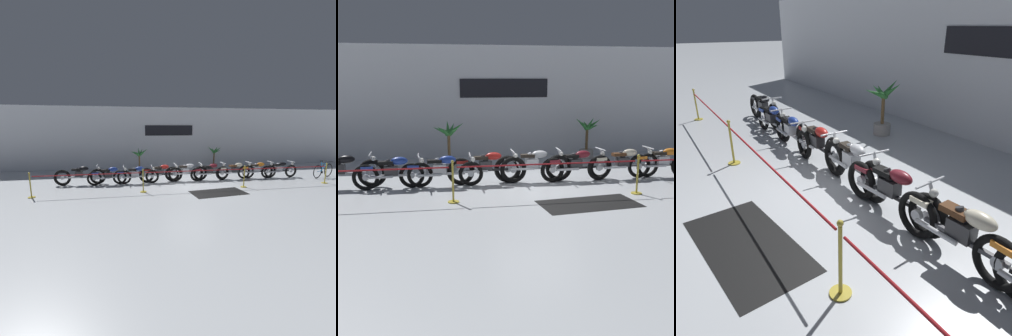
{
  "view_description": "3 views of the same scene",
  "coord_description": "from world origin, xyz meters",
  "views": [
    {
      "loc": [
        -3.02,
        -10.73,
        2.83
      ],
      "look_at": [
        -0.93,
        1.05,
        0.66
      ],
      "focal_mm": 24.0,
      "sensor_mm": 36.0,
      "label": 1
    },
    {
      "loc": [
        -2.8,
        -11.08,
        2.98
      ],
      "look_at": [
        -0.81,
        0.71,
        0.43
      ],
      "focal_mm": 45.0,
      "sensor_mm": 36.0,
      "label": 2
    },
    {
      "loc": [
        4.98,
        -2.65,
        3.01
      ],
      "look_at": [
        0.15,
        0.37,
        0.5
      ],
      "focal_mm": 35.0,
      "sensor_mm": 36.0,
      "label": 3
    }
  ],
  "objects": [
    {
      "name": "motorcycle_blue_1",
      "position": [
        -3.97,
        0.49,
        0.47
      ],
      "size": [
        2.16,
        0.62,
        0.94
      ],
      "color": "black",
      "rests_on": "ground"
    },
    {
      "name": "motorcycle_black_8",
      "position": [
        5.42,
        0.52,
        0.47
      ],
      "size": [
        2.22,
        0.62,
        0.94
      ],
      "color": "black",
      "rests_on": "ground"
    },
    {
      "name": "stanchion_mid_right",
      "position": [
        2.39,
        -1.07,
        0.36
      ],
      "size": [
        0.28,
        0.28,
        1.05
      ],
      "color": "gold",
      "rests_on": "ground"
    },
    {
      "name": "potted_palm_left_of_row",
      "position": [
        2.88,
        4.08,
        0.77
      ],
      "size": [
        1.03,
        0.92,
        1.58
      ],
      "color": "gray",
      "rests_on": "ground"
    },
    {
      "name": "motorcycle_orange_7",
      "position": [
        4.11,
        0.6,
        0.47
      ],
      "size": [
        2.34,
        0.62,
        0.94
      ],
      "color": "black",
      "rests_on": "ground"
    },
    {
      "name": "motorcycle_silver_4",
      "position": [
        0.01,
        0.66,
        0.48
      ],
      "size": [
        2.32,
        0.62,
        0.98
      ],
      "color": "black",
      "rests_on": "ground"
    },
    {
      "name": "floor_banner",
      "position": [
        0.83,
        -1.75,
        0.0
      ],
      "size": [
        2.53,
        1.46,
        0.01
      ],
      "primitive_type": "cube",
      "rotation": [
        0.0,
        0.0,
        0.11
      ],
      "color": "black",
      "rests_on": "ground"
    },
    {
      "name": "potted_palm_right_of_row",
      "position": [
        -2.36,
        3.28,
        0.79
      ],
      "size": [
        1.16,
        1.1,
        1.61
      ],
      "color": "gray",
      "rests_on": "ground"
    },
    {
      "name": "back_wall",
      "position": [
        -0.0,
        5.12,
        2.1
      ],
      "size": [
        28.0,
        0.29,
        4.2
      ],
      "color": "white",
      "rests_on": "ground"
    },
    {
      "name": "motorcycle_maroon_5",
      "position": [
        1.31,
        0.59,
        0.47
      ],
      "size": [
        2.27,
        0.63,
        0.94
      ],
      "color": "black",
      "rests_on": "ground"
    },
    {
      "name": "motorcycle_cream_6",
      "position": [
        2.79,
        0.59,
        0.48
      ],
      "size": [
        2.36,
        0.62,
        0.95
      ],
      "color": "black",
      "rests_on": "ground"
    },
    {
      "name": "ground_plane",
      "position": [
        0.0,
        0.0,
        0.0
      ],
      "size": [
        120.0,
        120.0,
        0.0
      ],
      "primitive_type": "plane",
      "color": "#B2B7BC"
    },
    {
      "name": "stanchion_far_right",
      "position": [
        6.89,
        -1.07,
        0.36
      ],
      "size": [
        0.28,
        0.28,
        1.05
      ],
      "color": "gold",
      "rests_on": "ground"
    },
    {
      "name": "stanchion_far_left",
      "position": [
        -1.56,
        -1.07,
        0.77
      ],
      "size": [
        13.91,
        0.28,
        1.05
      ],
      "color": "gold",
      "rests_on": "ground"
    },
    {
      "name": "motorcycle_black_0",
      "position": [
        -5.4,
        0.75,
        0.48
      ],
      "size": [
        2.47,
        0.62,
        0.98
      ],
      "color": "black",
      "rests_on": "ground"
    },
    {
      "name": "stanchion_mid_left",
      "position": [
        -2.42,
        -1.07,
        0.36
      ],
      "size": [
        0.28,
        0.28,
        1.05
      ],
      "color": "gold",
      "rests_on": "ground"
    },
    {
      "name": "bicycle",
      "position": [
        7.93,
        0.14,
        0.4
      ],
      "size": [
        1.72,
        0.62,
        0.98
      ],
      "color": "black",
      "rests_on": "ground"
    },
    {
      "name": "motorcycle_red_3",
      "position": [
        -1.36,
        0.62,
        0.48
      ],
      "size": [
        2.3,
        0.62,
        0.97
      ],
      "color": "black",
      "rests_on": "ground"
    },
    {
      "name": "motorcycle_blue_2",
      "position": [
        -2.66,
        0.51,
        0.46
      ],
      "size": [
        2.34,
        0.62,
        0.93
      ],
      "color": "black",
      "rests_on": "ground"
    }
  ]
}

